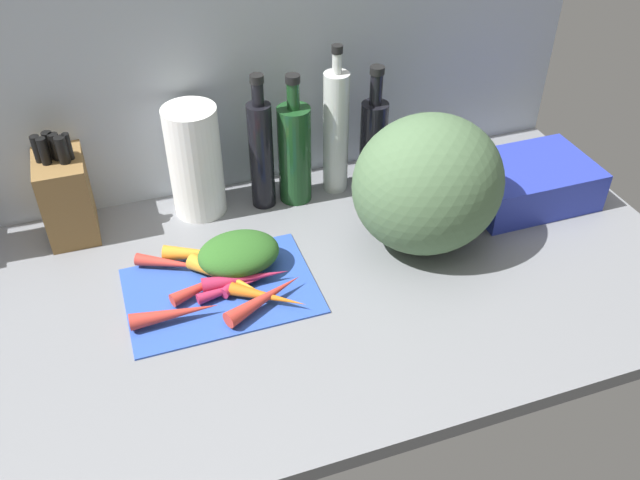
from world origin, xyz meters
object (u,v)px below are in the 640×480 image
(carrot_6, at_px, (208,284))
(dish_rack, at_px, (527,182))
(carrot_0, at_px, (266,298))
(knife_block, at_px, (66,194))
(carrot_4, at_px, (175,314))
(carrot_5, at_px, (174,263))
(winter_squash, at_px, (428,184))
(carrot_8, at_px, (246,278))
(carrot_7, at_px, (243,277))
(bottle_1, at_px, (295,152))
(bottle_0, at_px, (261,153))
(carrot_3, at_px, (203,254))
(paper_towel_roll, at_px, (195,161))
(carrot_2, at_px, (268,296))
(carrot_1, at_px, (225,276))
(bottle_3, at_px, (373,139))
(carrot_9, at_px, (232,289))
(cutting_board, at_px, (221,290))
(bottle_2, at_px, (336,131))

(carrot_6, height_order, dish_rack, dish_rack)
(carrot_6, bearing_deg, carrot_0, -39.26)
(knife_block, bearing_deg, carrot_4, -65.76)
(carrot_6, bearing_deg, carrot_5, 122.10)
(carrot_6, relative_size, winter_squash, 0.50)
(carrot_6, xyz_separation_m, carrot_8, (0.07, -0.01, 0.00))
(carrot_4, bearing_deg, carrot_7, 24.28)
(carrot_6, distance_m, bottle_1, 0.36)
(bottle_0, height_order, bottle_1, bottle_0)
(carrot_3, relative_size, paper_towel_roll, 0.65)
(winter_squash, bearing_deg, carrot_2, -167.14)
(carrot_4, xyz_separation_m, paper_towel_roll, (0.11, 0.33, 0.10))
(carrot_2, distance_m, carrot_3, 0.18)
(carrot_1, bearing_deg, carrot_6, -168.89)
(carrot_5, bearing_deg, paper_towel_roll, 64.59)
(bottle_1, bearing_deg, bottle_3, 2.03)
(carrot_3, relative_size, carrot_6, 1.06)
(bottle_3, bearing_deg, carrot_2, -136.38)
(winter_squash, bearing_deg, dish_rack, 12.35)
(carrot_4, distance_m, carrot_9, 0.12)
(carrot_4, distance_m, paper_towel_roll, 0.36)
(carrot_8, bearing_deg, paper_towel_roll, 96.14)
(carrot_7, distance_m, dish_rack, 0.67)
(winter_squash, bearing_deg, carrot_0, -166.64)
(carrot_5, bearing_deg, cutting_board, -49.98)
(carrot_2, xyz_separation_m, bottle_3, (0.34, 0.32, 0.09))
(carrot_5, distance_m, bottle_1, 0.36)
(carrot_8, xyz_separation_m, paper_towel_roll, (-0.03, 0.28, 0.10))
(carrot_4, bearing_deg, carrot_2, -2.90)
(carrot_0, bearing_deg, carrot_6, 140.74)
(bottle_1, bearing_deg, carrot_7, -126.74)
(carrot_1, height_order, knife_block, knife_block)
(carrot_6, xyz_separation_m, bottle_1, (0.25, 0.25, 0.10))
(carrot_7, relative_size, carrot_8, 0.70)
(carrot_1, relative_size, bottle_2, 0.49)
(carrot_4, relative_size, paper_towel_roll, 0.64)
(carrot_5, distance_m, carrot_8, 0.15)
(bottle_1, bearing_deg, carrot_1, -132.02)
(carrot_8, bearing_deg, carrot_3, 121.98)
(knife_block, bearing_deg, bottle_0, -4.45)
(carrot_7, xyz_separation_m, bottle_3, (0.37, 0.25, 0.09))
(carrot_9, relative_size, bottle_0, 0.44)
(carrot_2, bearing_deg, bottle_2, 52.47)
(bottle_2, bearing_deg, carrot_2, -127.53)
(carrot_0, relative_size, carrot_2, 1.16)
(carrot_9, bearing_deg, carrot_7, 43.83)
(winter_squash, distance_m, bottle_2, 0.27)
(paper_towel_roll, relative_size, bottle_0, 0.80)
(carrot_5, distance_m, carrot_6, 0.09)
(carrot_6, xyz_separation_m, bottle_0, (0.18, 0.25, 0.11))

